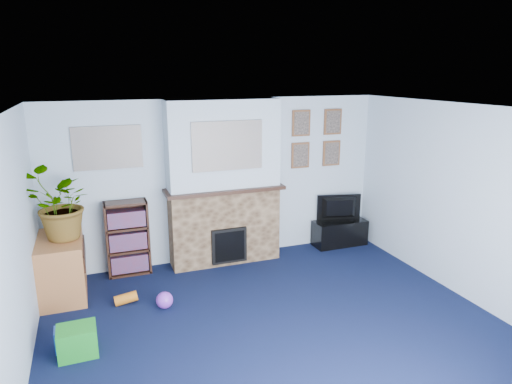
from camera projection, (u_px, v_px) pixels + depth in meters
name	position (u px, v px, depth m)	size (l,w,h in m)	color
floor	(278.00, 330.00, 5.03)	(5.00, 4.50, 0.01)	black
ceiling	(281.00, 110.00, 4.42)	(5.00, 4.50, 0.01)	white
wall_back	(220.00, 180.00, 6.76)	(5.00, 0.04, 2.40)	#B0C3D4
wall_front	(430.00, 346.00, 2.68)	(5.00, 0.04, 2.40)	#B0C3D4
wall_left	(10.00, 261.00, 3.88)	(0.04, 4.50, 2.40)	#B0C3D4
wall_right	(468.00, 204.00, 5.56)	(0.04, 4.50, 2.40)	#B0C3D4
chimney_breast	(224.00, 185.00, 6.58)	(1.72, 0.50, 2.40)	brown
collage_main	(228.00, 146.00, 6.24)	(1.00, 0.03, 0.68)	gray
collage_left	(108.00, 148.00, 6.08)	(0.90, 0.03, 0.58)	gray
portrait_tl	(301.00, 123.00, 6.98)	(0.30, 0.03, 0.40)	brown
portrait_tr	(333.00, 122.00, 7.16)	(0.30, 0.03, 0.40)	brown
portrait_bl	(300.00, 155.00, 7.11)	(0.30, 0.03, 0.40)	brown
portrait_br	(331.00, 153.00, 7.29)	(0.30, 0.03, 0.40)	brown
tv_stand	(339.00, 232.00, 7.47)	(0.87, 0.36, 0.41)	black
television	(340.00, 208.00, 7.39)	(0.73, 0.10, 0.42)	black
bookshelf	(128.00, 239.00, 6.35)	(0.58, 0.28, 1.05)	black
sideboard	(62.00, 269.00, 5.76)	(0.54, 0.97, 0.76)	#AE6838
potted_plant	(59.00, 205.00, 5.51)	(0.80, 0.70, 0.89)	#26661E
mantel_clock	(219.00, 183.00, 6.50)	(0.10, 0.06, 0.14)	gold
mantel_candle	(243.00, 181.00, 6.62)	(0.05, 0.05, 0.16)	#B2BFC6
mantel_teddy	(184.00, 187.00, 6.33)	(0.14, 0.14, 0.14)	gray
mantel_can	(269.00, 180.00, 6.76)	(0.06, 0.06, 0.13)	blue
green_crate	(78.00, 342.00, 4.57)	(0.38, 0.30, 0.30)	#198C26
toy_ball	(165.00, 301.00, 5.49)	(0.20, 0.20, 0.20)	purple
toy_block	(65.00, 339.00, 4.67)	(0.19, 0.19, 0.23)	blue
toy_tube	(126.00, 298.00, 5.59)	(0.13, 0.13, 0.27)	orange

